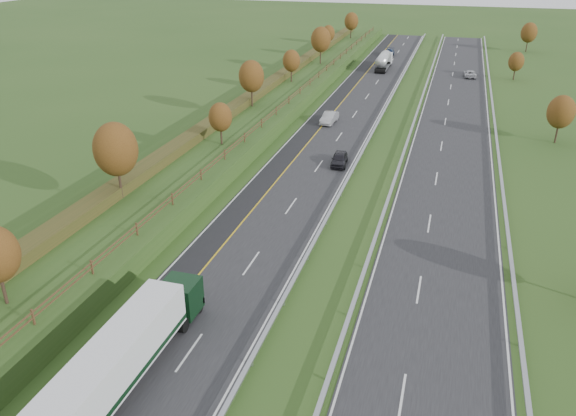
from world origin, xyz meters
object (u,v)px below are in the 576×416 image
car_dark_near (339,159)px  car_silver_mid (329,118)px  car_oncoming (470,74)px  road_tanker (384,60)px  box_lorry (126,353)px  car_small_far (389,52)px

car_dark_near → car_silver_mid: 17.81m
car_dark_near → car_oncoming: car_dark_near is taller
road_tanker → box_lorry: bearing=-90.9°
road_tanker → car_silver_mid: size_ratio=2.26×
car_silver_mid → car_oncoming: bearing=66.5°
box_lorry → car_dark_near: 41.11m
road_tanker → car_oncoming: size_ratio=2.25×
road_tanker → car_small_far: 16.09m
car_dark_near → car_small_far: size_ratio=0.82×
box_lorry → road_tanker: size_ratio=1.45×
box_lorry → car_small_far: 117.00m
road_tanker → car_dark_near: 60.20m
car_dark_near → car_oncoming: bearing=69.8°
box_lorry → car_dark_near: bearing=83.7°
car_small_far → car_oncoming: (18.82, -19.41, -0.10)m
road_tanker → car_oncoming: bearing=-10.6°
road_tanker → car_silver_mid: 43.14m
car_silver_mid → car_small_far: (1.35, 59.11, -0.03)m
car_dark_near → road_tanker: bearing=87.5°
car_dark_near → car_small_far: bearing=87.5°
road_tanker → car_oncoming: road_tanker is taller
road_tanker → car_small_far: bearing=93.0°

